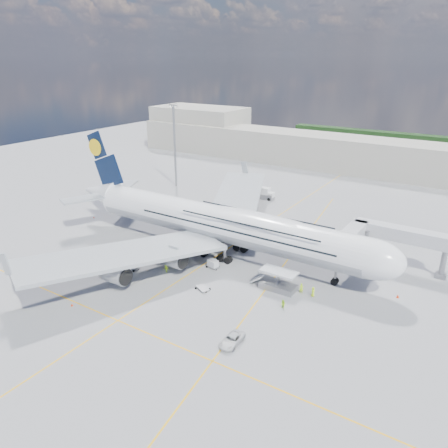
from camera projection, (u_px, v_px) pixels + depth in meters
The scene contains 31 objects.
ground at pixel (193, 272), 85.08m from camera, with size 300.00×300.00×0.00m, color gray.
taxi_line_main at pixel (193, 272), 85.08m from camera, with size 0.25×220.00×0.01m, color #ECA90C.
taxi_line_cross at pixel (118, 320), 69.41m from camera, with size 120.00×0.25×0.01m, color #ECA90C.
taxi_line_diag at pixel (280, 270), 85.86m from camera, with size 0.25×100.00×0.01m, color #ECA90C.
airliner at pixel (222, 223), 90.30m from camera, with size 77.26×79.15×23.71m.
jet_bridge at pixel (381, 236), 83.97m from camera, with size 18.80×12.10×8.50m.
cargo_loader at pixel (277, 283), 78.41m from camera, with size 8.53×3.20×3.67m.
light_mast at pixel (175, 145), 135.75m from camera, with size 3.00×0.70×25.50m.
terminal at pixel (349, 154), 157.37m from camera, with size 180.00×16.00×12.00m, color #B2AD9E.
hangar at pixel (200, 128), 195.52m from camera, with size 40.00×22.00×18.00m, color #B2AD9E.
dolly_row_a at pixel (134, 253), 92.20m from camera, with size 3.00×2.12×0.40m.
dolly_row_b at pixel (137, 254), 90.61m from camera, with size 2.95×2.26×1.66m.
dolly_row_c at pixel (131, 264), 85.58m from camera, with size 3.43×2.37×1.98m.
dolly_back at pixel (106, 265), 85.39m from camera, with size 3.59×2.96×2.00m.
dolly_nose_far at pixel (203, 288), 78.42m from camera, with size 3.18×2.59×0.41m.
dolly_nose_near at pixel (213, 264), 86.21m from camera, with size 2.96×2.00×1.72m.
baggage_tug at pixel (158, 256), 89.70m from camera, with size 3.52×2.66×1.99m.
catering_truck_inner at pixel (238, 226), 102.51m from camera, with size 6.47×2.57×3.88m.
catering_truck_outer at pixel (265, 194), 127.30m from camera, with size 5.74×2.29×3.45m.
service_van at pixel (232, 340), 63.55m from camera, with size 2.25×4.87×1.35m, color silver.
crew_nose at pixel (301, 288), 77.03m from camera, with size 0.69×0.45×1.89m, color #C9FF1A.
crew_loader at pixel (283, 304), 72.28m from camera, with size 0.82×0.64×1.69m, color #9FDD17.
crew_wing at pixel (144, 258), 89.12m from camera, with size 0.93×0.39×1.59m, color #BDDE17.
crew_van at pixel (313, 292), 76.07m from camera, with size 0.88×0.57×1.80m, color #D1FF1A.
crew_tug at pixel (166, 268), 84.50m from camera, with size 1.07×0.61×1.66m, color #BDFF1A.
cone_nose at pixel (398, 296), 75.82m from camera, with size 0.50×0.50×0.64m.
cone_wing_left_inner at pixel (235, 227), 106.61m from camera, with size 0.44×0.44×0.56m.
cone_wing_left_outer at pixel (194, 212), 116.50m from camera, with size 0.47×0.47×0.59m.
cone_wing_right_inner at pixel (160, 256), 91.22m from camera, with size 0.38×0.38×0.48m.
cone_wing_right_outer at pixel (72, 305), 73.33m from camera, with size 0.39×0.39×0.49m.
cone_tail at pixel (94, 217), 112.88m from camera, with size 0.38×0.38×0.48m.
Camera 1 is at (46.22, -60.56, 39.47)m, focal length 35.00 mm.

